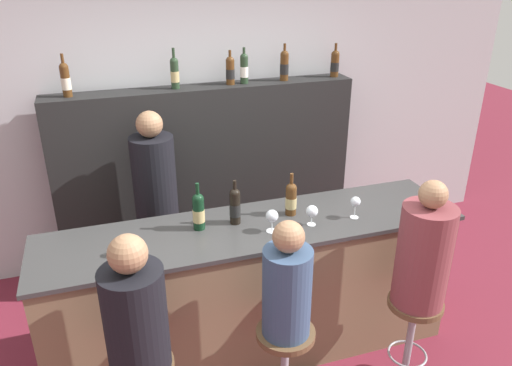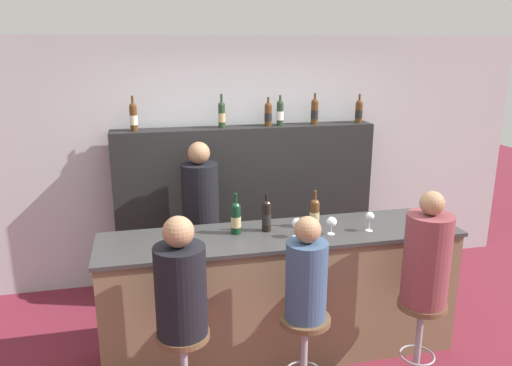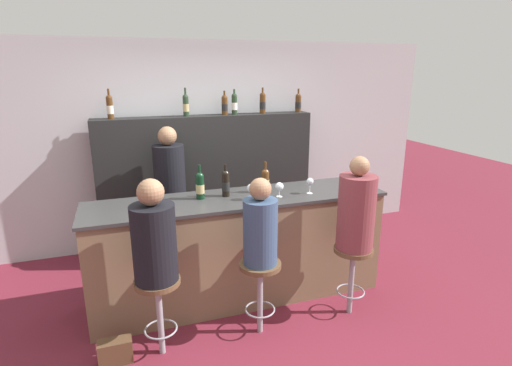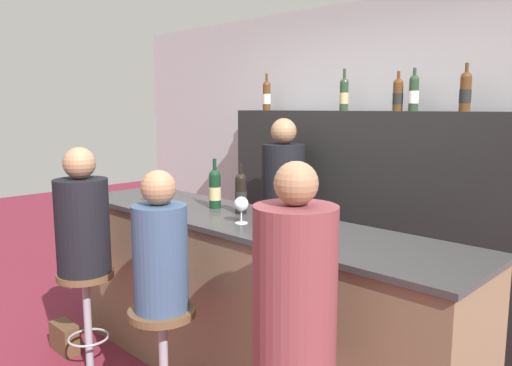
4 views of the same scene
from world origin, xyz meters
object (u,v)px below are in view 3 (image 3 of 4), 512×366
at_px(wine_glass_0, 148,201).
at_px(guest_seated_right, 356,210).
at_px(wine_bottle_backbar_2, 225,105).
at_px(wine_bottle_backbar_0, 110,107).
at_px(wine_glass_3, 310,182).
at_px(wine_bottle_backbar_1, 186,105).
at_px(bar_stool_left, 158,296).
at_px(handbag, 116,351).
at_px(wine_glass_1, 251,189).
at_px(bartender, 171,203).
at_px(bar_stool_right, 353,263).
at_px(wine_bottle_backbar_3, 234,104).
at_px(guest_seated_middle, 261,227).
at_px(bar_stool_middle, 260,279).
at_px(wine_bottle_backbar_5, 298,103).
at_px(wine_bottle_backbar_4, 263,103).
at_px(guest_seated_left, 154,238).
at_px(wine_bottle_counter_1, 226,183).
at_px(wine_glass_2, 279,187).
at_px(wine_bottle_counter_0, 200,185).
at_px(wine_bottle_counter_2, 265,180).

height_order(wine_glass_0, guest_seated_right, guest_seated_right).
bearing_deg(wine_bottle_backbar_2, wine_bottle_backbar_0, -180.00).
relative_size(wine_glass_0, wine_glass_3, 0.79).
height_order(wine_bottle_backbar_1, wine_glass_3, wine_bottle_backbar_1).
relative_size(bar_stool_left, handbag, 2.58).
relative_size(wine_glass_1, bartender, 0.09).
height_order(wine_bottle_backbar_0, bar_stool_right, wine_bottle_backbar_0).
distance_m(wine_bottle_backbar_3, bar_stool_left, 2.68).
bearing_deg(guest_seated_middle, bar_stool_middle, 0.00).
bearing_deg(wine_glass_1, bartender, 119.99).
bearing_deg(wine_bottle_backbar_5, bar_stool_right, -99.24).
distance_m(wine_bottle_backbar_2, bartender, 1.38).
relative_size(wine_bottle_backbar_2, wine_bottle_backbar_4, 0.91).
distance_m(wine_glass_1, guest_seated_middle, 0.54).
bearing_deg(bar_stool_right, handbag, 180.00).
xyz_separation_m(wine_bottle_backbar_3, guest_seated_left, (-1.21, -1.99, -0.81)).
height_order(wine_glass_0, wine_glass_3, wine_glass_3).
bearing_deg(wine_bottle_counter_1, wine_glass_2, -21.24).
bearing_deg(wine_glass_2, guest_seated_right, -43.04).
bearing_deg(wine_bottle_backbar_0, wine_bottle_backbar_3, 0.00).
bearing_deg(wine_glass_1, wine_bottle_counter_0, 157.24).
height_order(wine_glass_0, bar_stool_left, wine_glass_0).
bearing_deg(wine_bottle_counter_1, handbag, -148.00).
relative_size(wine_bottle_backbar_4, bar_stool_left, 0.48).
bearing_deg(handbag, bar_stool_left, -0.00).
bearing_deg(wine_bottle_counter_0, guest_seated_right, -28.56).
xyz_separation_m(wine_bottle_backbar_4, guest_seated_right, (0.18, -1.99, -0.79)).
bearing_deg(wine_bottle_counter_2, bar_stool_middle, -113.02).
height_order(wine_bottle_counter_0, wine_bottle_backbar_5, wine_bottle_backbar_5).
bearing_deg(guest_seated_middle, bartender, 108.75).
distance_m(wine_glass_3, handbag, 2.25).
distance_m(wine_bottle_backbar_3, guest_seated_right, 2.21).
xyz_separation_m(wine_glass_0, guest_seated_left, (0.00, -0.50, -0.13)).
distance_m(wine_bottle_backbar_2, bar_stool_middle, 2.39).
bearing_deg(bar_stool_left, wine_bottle_counter_0, 54.30).
bearing_deg(wine_bottle_counter_2, wine_bottle_backbar_0, 137.13).
distance_m(wine_glass_0, wine_glass_1, 0.94).
bearing_deg(wine_bottle_backbar_1, guest_seated_left, -106.93).
bearing_deg(guest_seated_right, wine_bottle_backbar_3, 105.43).
height_order(wine_bottle_counter_1, wine_bottle_backbar_4, wine_bottle_backbar_4).
distance_m(wine_glass_0, handbag, 1.22).
relative_size(wine_bottle_counter_2, wine_bottle_backbar_1, 0.92).
relative_size(wine_bottle_counter_1, wine_bottle_backbar_0, 0.93).
height_order(bar_stool_right, handbag, bar_stool_right).
distance_m(wine_bottle_counter_0, wine_bottle_counter_1, 0.25).
bearing_deg(wine_bottle_backbar_1, bar_stool_middle, -82.88).
relative_size(wine_bottle_counter_2, guest_seated_left, 0.38).
xyz_separation_m(wine_bottle_counter_1, wine_bottle_backbar_1, (-0.14, 1.30, 0.64)).
bearing_deg(wine_bottle_counter_0, wine_bottle_backbar_1, 85.14).
distance_m(guest_seated_right, bartender, 2.16).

